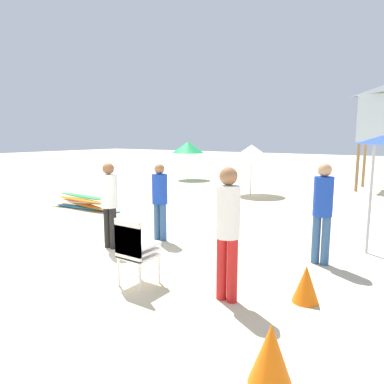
{
  "coord_description": "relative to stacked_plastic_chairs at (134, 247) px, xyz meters",
  "views": [
    {
      "loc": [
        5.19,
        -3.59,
        2.19
      ],
      "look_at": [
        1.03,
        2.54,
        1.03
      ],
      "focal_mm": 33.68,
      "sensor_mm": 36.0,
      "label": 1
    }
  ],
  "objects": [
    {
      "name": "ground",
      "position": [
        -1.69,
        -0.08,
        -0.6
      ],
      "size": [
        80.0,
        80.0,
        0.0
      ],
      "primitive_type": "plane",
      "color": "beige"
    },
    {
      "name": "lifeguard_near_left",
      "position": [
        -1.67,
        1.1,
        0.36
      ],
      "size": [
        0.32,
        0.32,
        1.68
      ],
      "color": "black",
      "rests_on": "ground"
    },
    {
      "name": "lifeguard_far_right",
      "position": [
        1.33,
        0.36,
        0.44
      ],
      "size": [
        0.32,
        0.32,
        1.8
      ],
      "color": "red",
      "rests_on": "ground"
    },
    {
      "name": "beach_umbrella_left",
      "position": [
        -6.84,
        11.2,
        1.0
      ],
      "size": [
        1.63,
        1.63,
        1.89
      ],
      "color": "beige",
      "rests_on": "ground"
    },
    {
      "name": "traffic_cone_near",
      "position": [
        2.22,
        0.9,
        -0.35
      ],
      "size": [
        0.35,
        0.35,
        0.5
      ],
      "primitive_type": "cone",
      "color": "orange",
      "rests_on": "ground"
    },
    {
      "name": "lifeguard_near_right",
      "position": [
        -1.2,
        2.07,
        0.32
      ],
      "size": [
        0.32,
        0.32,
        1.62
      ],
      "color": "#33598C",
      "rests_on": "ground"
    },
    {
      "name": "surfboard_pile",
      "position": [
        -5.24,
        3.35,
        -0.41
      ],
      "size": [
        2.82,
        0.86,
        0.4
      ],
      "color": "#268CCC",
      "rests_on": "ground"
    },
    {
      "name": "lifeguard_near_center",
      "position": [
        1.98,
        2.49,
        0.4
      ],
      "size": [
        0.32,
        0.32,
        1.74
      ],
      "color": "#33598C",
      "rests_on": "ground"
    },
    {
      "name": "beach_umbrella_mid",
      "position": [
        -2.17,
        8.62,
        0.96
      ],
      "size": [
        1.67,
        1.67,
        1.86
      ],
      "color": "beige",
      "rests_on": "ground"
    },
    {
      "name": "stacked_plastic_chairs",
      "position": [
        0.0,
        0.0,
        0.0
      ],
      "size": [
        0.48,
        0.48,
        1.02
      ],
      "color": "white",
      "rests_on": "ground"
    },
    {
      "name": "traffic_cone_far",
      "position": [
        2.44,
        -0.87,
        -0.32
      ],
      "size": [
        0.4,
        0.4,
        0.57
      ],
      "primitive_type": "cone",
      "color": "orange",
      "rests_on": "ground"
    }
  ]
}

